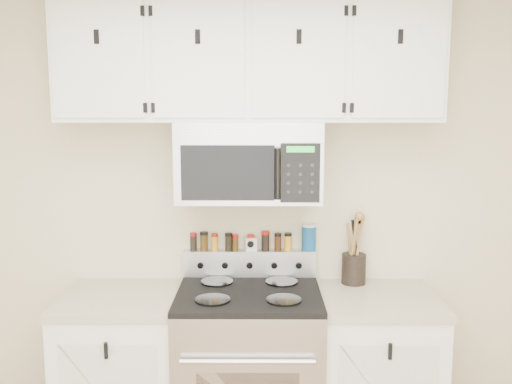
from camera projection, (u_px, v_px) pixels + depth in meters
back_wall at (250, 224)px, 3.29m from camera, size 3.50×0.01×2.50m
range at (249, 373)px, 3.09m from camera, size 0.76×0.65×1.10m
base_cabinet_left at (123, 375)px, 3.12m from camera, size 0.64×0.62×0.92m
base_cabinet_right at (375, 376)px, 3.12m from camera, size 0.64×0.62×0.92m
microwave at (249, 161)px, 3.05m from camera, size 0.76×0.44×0.42m
upper_cabinets at (249, 62)px, 2.99m from camera, size 2.00×0.35×0.62m
utensil_crock at (354, 266)px, 3.24m from camera, size 0.14×0.14×0.40m
kitchen_timer at (251, 244)px, 3.28m from camera, size 0.08×0.07×0.08m
salt_canister at (309, 237)px, 3.27m from camera, size 0.08×0.08×0.15m
spice_jar_0 at (193, 242)px, 3.28m from camera, size 0.04×0.04×0.10m
spice_jar_1 at (204, 241)px, 3.27m from camera, size 0.05×0.05×0.11m
spice_jar_2 at (215, 242)px, 3.27m from camera, size 0.04×0.04×0.10m
spice_jar_3 at (229, 242)px, 3.27m from camera, size 0.04×0.04×0.10m
spice_jar_4 at (235, 242)px, 3.27m from camera, size 0.04×0.04×0.09m
spice_jar_5 at (251, 242)px, 3.27m from camera, size 0.04×0.04×0.09m
spice_jar_6 at (265, 241)px, 3.27m from camera, size 0.05×0.05×0.11m
spice_jar_7 at (278, 242)px, 3.27m from camera, size 0.04×0.04×0.10m
spice_jar_8 at (288, 242)px, 3.27m from camera, size 0.04×0.04×0.10m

